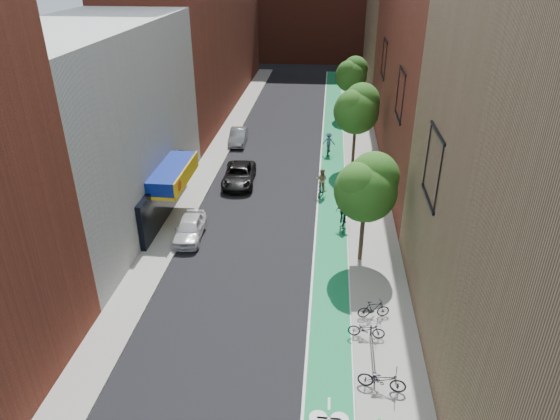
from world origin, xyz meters
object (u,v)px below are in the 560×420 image
(parked_car_white, at_px, (190,228))
(cyclist_lane_mid, at_px, (343,218))
(parked_car_silver, at_px, (238,136))
(cyclist_lane_far, at_px, (329,145))
(parked_car_black, at_px, (239,175))
(cyclist_lane_near, at_px, (321,184))

(parked_car_white, height_order, cyclist_lane_mid, cyclist_lane_mid)
(parked_car_silver, bearing_deg, parked_car_white, -92.92)
(parked_car_white, xyz_separation_m, cyclist_lane_far, (8.21, 14.97, 0.22))
(parked_car_black, relative_size, parked_car_silver, 1.22)
(parked_car_silver, relative_size, cyclist_lane_mid, 2.01)
(cyclist_lane_near, bearing_deg, parked_car_black, 1.44)
(parked_car_black, bearing_deg, cyclist_lane_far, 42.02)
(parked_car_silver, relative_size, cyclist_lane_far, 2.05)
(cyclist_lane_near, relative_size, cyclist_lane_far, 1.03)
(cyclist_lane_near, bearing_deg, cyclist_lane_far, -78.28)
(parked_car_white, relative_size, cyclist_lane_mid, 1.95)
(parked_car_silver, relative_size, cyclist_lane_near, 1.98)
(cyclist_lane_far, bearing_deg, cyclist_lane_mid, 99.62)
(parked_car_white, bearing_deg, parked_car_black, 75.66)
(parked_car_black, height_order, cyclist_lane_mid, cyclist_lane_mid)
(parked_car_white, bearing_deg, cyclist_lane_mid, 9.50)
(parked_car_white, bearing_deg, cyclist_lane_near, 37.68)
(parked_car_white, distance_m, cyclist_lane_far, 17.07)
(parked_car_black, bearing_deg, parked_car_silver, 96.81)
(parked_car_black, distance_m, cyclist_lane_near, 6.37)
(parked_car_white, xyz_separation_m, parked_car_silver, (0.00, 16.99, -0.00))
(parked_car_silver, xyz_separation_m, cyclist_lane_far, (8.21, -2.02, 0.22))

